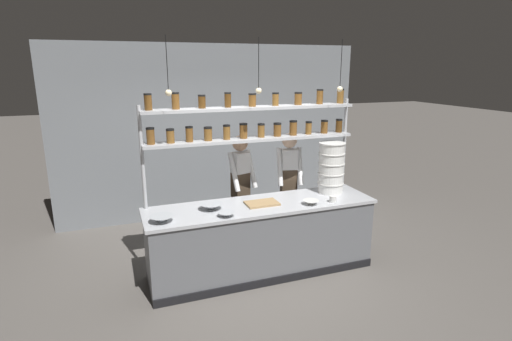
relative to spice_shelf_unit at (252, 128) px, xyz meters
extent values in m
plane|color=#5B5651|center=(0.00, -0.33, -1.83)|extent=(40.00, 40.00, 0.00)
cube|color=gray|center=(0.00, 1.99, -0.36)|extent=(5.28, 0.12, 2.94)
cube|color=slate|center=(0.00, -0.33, -1.39)|extent=(2.82, 0.72, 0.88)
cube|color=#B7BABF|center=(0.00, -0.33, -0.93)|extent=(2.88, 0.76, 0.04)
cube|color=black|center=(0.00, -0.69, -1.78)|extent=(2.82, 0.03, 0.10)
cylinder|color=#B7BABF|center=(-1.36, 0.00, -0.75)|extent=(0.04, 0.04, 2.15)
cylinder|color=#B7BABF|center=(1.36, 0.00, -0.75)|extent=(0.04, 0.04, 2.15)
cube|color=#B7BABF|center=(0.00, 0.00, -0.15)|extent=(2.72, 0.28, 0.04)
cylinder|color=brown|center=(-1.25, 0.00, -0.04)|extent=(0.09, 0.09, 0.18)
cylinder|color=black|center=(-1.25, 0.00, 0.05)|extent=(0.10, 0.10, 0.02)
cylinder|color=brown|center=(-1.02, 0.00, -0.06)|extent=(0.09, 0.09, 0.15)
cylinder|color=black|center=(-1.02, 0.00, 0.03)|extent=(0.10, 0.10, 0.02)
cylinder|color=brown|center=(-0.80, 0.00, -0.05)|extent=(0.09, 0.09, 0.17)
cylinder|color=black|center=(-0.80, 0.00, 0.05)|extent=(0.09, 0.09, 0.02)
cylinder|color=brown|center=(-0.57, 0.00, -0.06)|extent=(0.10, 0.10, 0.15)
cylinder|color=black|center=(-0.57, 0.00, 0.03)|extent=(0.10, 0.10, 0.02)
cylinder|color=brown|center=(-0.33, 0.00, -0.05)|extent=(0.09, 0.09, 0.16)
cylinder|color=black|center=(-0.33, 0.00, 0.04)|extent=(0.09, 0.09, 0.02)
cylinder|color=brown|center=(-0.12, 0.00, -0.05)|extent=(0.10, 0.10, 0.17)
cylinder|color=black|center=(-0.12, 0.00, 0.05)|extent=(0.10, 0.10, 0.02)
cylinder|color=brown|center=(0.12, 0.00, -0.05)|extent=(0.09, 0.09, 0.15)
cylinder|color=black|center=(0.12, 0.00, 0.03)|extent=(0.09, 0.09, 0.02)
cylinder|color=brown|center=(0.35, 0.00, -0.05)|extent=(0.10, 0.10, 0.15)
cylinder|color=black|center=(0.35, 0.00, 0.03)|extent=(0.10, 0.10, 0.02)
cylinder|color=brown|center=(0.57, 0.00, -0.04)|extent=(0.10, 0.10, 0.17)
cylinder|color=black|center=(0.57, 0.00, 0.05)|extent=(0.10, 0.10, 0.02)
cylinder|color=brown|center=(0.80, 0.00, -0.06)|extent=(0.08, 0.08, 0.15)
cylinder|color=black|center=(0.80, 0.00, 0.03)|extent=(0.08, 0.08, 0.02)
cylinder|color=brown|center=(1.03, 0.00, -0.05)|extent=(0.09, 0.09, 0.16)
cylinder|color=black|center=(1.03, 0.00, 0.04)|extent=(0.09, 0.09, 0.02)
cylinder|color=#513314|center=(1.26, 0.00, -0.05)|extent=(0.09, 0.09, 0.16)
cylinder|color=black|center=(1.26, 0.00, 0.04)|extent=(0.09, 0.09, 0.02)
cube|color=#B7BABF|center=(0.00, 0.00, 0.24)|extent=(2.72, 0.28, 0.04)
cylinder|color=brown|center=(-1.25, 0.00, 0.35)|extent=(0.09, 0.09, 0.17)
cylinder|color=black|center=(-1.25, 0.00, 0.44)|extent=(0.09, 0.09, 0.02)
cylinder|color=brown|center=(-0.94, 0.00, 0.35)|extent=(0.09, 0.09, 0.18)
cylinder|color=black|center=(-0.94, 0.00, 0.45)|extent=(0.09, 0.09, 0.02)
cylinder|color=#513314|center=(-0.63, 0.00, 0.33)|extent=(0.09, 0.09, 0.14)
cylinder|color=black|center=(-0.63, 0.00, 0.41)|extent=(0.09, 0.09, 0.02)
cylinder|color=#513314|center=(-0.31, 0.00, 0.34)|extent=(0.08, 0.08, 0.16)
cylinder|color=black|center=(-0.31, 0.00, 0.43)|extent=(0.08, 0.08, 0.02)
cylinder|color=brown|center=(0.00, 0.00, 0.33)|extent=(0.09, 0.09, 0.14)
cylinder|color=black|center=(0.00, 0.00, 0.41)|extent=(0.09, 0.09, 0.02)
cylinder|color=brown|center=(0.31, 0.00, 0.33)|extent=(0.08, 0.08, 0.15)
cylinder|color=black|center=(0.31, 0.00, 0.42)|extent=(0.08, 0.08, 0.02)
cylinder|color=brown|center=(0.63, 0.00, 0.33)|extent=(0.10, 0.10, 0.14)
cylinder|color=black|center=(0.63, 0.00, 0.42)|extent=(0.10, 0.10, 0.02)
cylinder|color=brown|center=(0.95, 0.00, 0.35)|extent=(0.09, 0.09, 0.17)
cylinder|color=black|center=(0.95, 0.00, 0.45)|extent=(0.09, 0.09, 0.02)
cylinder|color=brown|center=(1.26, 0.00, 0.35)|extent=(0.09, 0.09, 0.17)
cylinder|color=black|center=(1.26, 0.00, 0.45)|extent=(0.09, 0.09, 0.02)
cylinder|color=black|center=(-0.12, 0.34, -1.42)|extent=(0.11, 0.11, 0.80)
cylinder|color=black|center=(0.03, 0.39, -1.42)|extent=(0.11, 0.11, 0.80)
cube|color=#473828|center=(-0.04, 0.36, -0.85)|extent=(0.26, 0.22, 0.35)
cube|color=white|center=(-0.04, 0.36, -0.53)|extent=(0.26, 0.23, 0.28)
sphere|color=#A37A5B|center=(-0.04, 0.36, -0.26)|extent=(0.21, 0.21, 0.21)
cylinder|color=white|center=(-0.17, 0.27, -0.63)|extent=(0.13, 0.26, 0.53)
cylinder|color=white|center=(0.11, 0.35, -0.63)|extent=(0.13, 0.26, 0.53)
cylinder|color=black|center=(0.60, 0.34, -1.42)|extent=(0.11, 0.11, 0.80)
cylinder|color=black|center=(0.75, 0.31, -1.42)|extent=(0.11, 0.11, 0.80)
cube|color=#473828|center=(0.67, 0.32, -0.85)|extent=(0.25, 0.21, 0.35)
cube|color=white|center=(0.67, 0.32, -0.53)|extent=(0.25, 0.22, 0.28)
sphere|color=beige|center=(0.67, 0.32, -0.26)|extent=(0.21, 0.21, 0.21)
cylinder|color=white|center=(0.52, 0.30, -0.63)|extent=(0.12, 0.26, 0.53)
cylinder|color=white|center=(0.80, 0.23, -0.63)|extent=(0.12, 0.26, 0.53)
cylinder|color=white|center=(1.05, -0.21, -0.84)|extent=(0.33, 0.33, 0.12)
cylinder|color=silver|center=(1.05, -0.21, -0.78)|extent=(0.35, 0.35, 0.01)
cylinder|color=white|center=(1.05, -0.21, -0.71)|extent=(0.33, 0.33, 0.12)
cylinder|color=silver|center=(1.05, -0.21, -0.64)|extent=(0.35, 0.35, 0.01)
cylinder|color=white|center=(1.05, -0.21, -0.57)|extent=(0.33, 0.33, 0.12)
cylinder|color=silver|center=(1.05, -0.21, -0.50)|extent=(0.35, 0.35, 0.01)
cylinder|color=white|center=(1.05, -0.21, -0.44)|extent=(0.33, 0.33, 0.12)
cylinder|color=silver|center=(1.05, -0.21, -0.37)|extent=(0.35, 0.35, 0.01)
cylinder|color=white|center=(1.05, -0.21, -0.30)|extent=(0.33, 0.33, 0.12)
cylinder|color=silver|center=(1.05, -0.21, -0.23)|extent=(0.35, 0.35, 0.01)
cube|color=#A88456|center=(0.01, -0.34, -0.89)|extent=(0.40, 0.26, 0.02)
cylinder|color=#B2B7BC|center=(-0.63, -0.31, -0.90)|extent=(0.13, 0.13, 0.01)
cone|color=#B2B7BC|center=(-0.63, -0.31, -0.87)|extent=(0.28, 0.28, 0.08)
cylinder|color=#B2B7BC|center=(-1.24, -0.51, -0.90)|extent=(0.12, 0.12, 0.01)
cone|color=#B2B7BC|center=(-1.24, -0.51, -0.87)|extent=(0.27, 0.27, 0.07)
cylinder|color=silver|center=(0.57, -0.56, -0.90)|extent=(0.09, 0.09, 0.01)
cone|color=silver|center=(0.57, -0.56, -0.88)|extent=(0.20, 0.20, 0.06)
cylinder|color=#B2B7BC|center=(-0.53, -0.59, -0.90)|extent=(0.09, 0.09, 0.01)
cone|color=#B2B7BC|center=(-0.53, -0.59, -0.88)|extent=(0.20, 0.20, 0.05)
cylinder|color=silver|center=(0.86, -0.58, -0.86)|extent=(0.08, 0.08, 0.08)
cylinder|color=black|center=(-1.06, -0.33, 0.77)|extent=(0.01, 0.01, 0.59)
sphere|color=#F9E5B2|center=(-1.06, -0.33, 0.47)|extent=(0.07, 0.07, 0.07)
cylinder|color=black|center=(-0.04, -0.33, 0.77)|extent=(0.01, 0.01, 0.59)
sphere|color=#F9E5B2|center=(-0.04, -0.33, 0.47)|extent=(0.07, 0.07, 0.07)
cylinder|color=black|center=(1.04, -0.33, 0.77)|extent=(0.01, 0.01, 0.59)
sphere|color=#F9E5B2|center=(1.04, -0.33, 0.47)|extent=(0.07, 0.07, 0.07)
camera|label=1|loc=(-1.68, -4.69, 0.75)|focal=28.00mm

